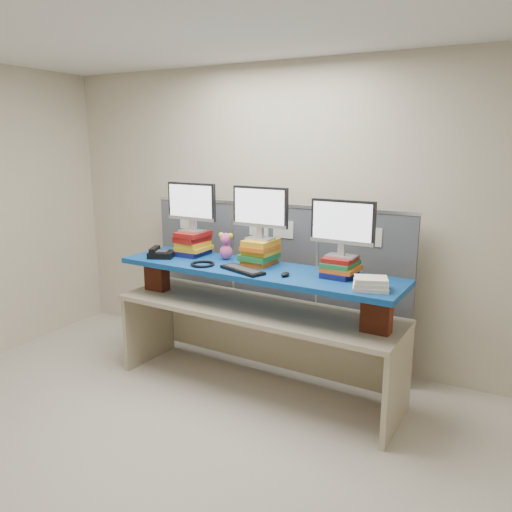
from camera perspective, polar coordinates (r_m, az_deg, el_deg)
The scene contains 18 objects.
room at distance 3.12m, azimuth -12.14°, elevation 0.12°, with size 5.00×4.00×2.80m.
cubicle_partition at distance 4.74m, azimuth 2.10°, elevation -3.11°, with size 2.60×0.06×1.53m.
desk at distance 4.21m, azimuth 0.00°, elevation -7.73°, with size 2.48×0.84×0.74m.
brick_pier_left at distance 4.67m, azimuth -11.26°, elevation -2.11°, with size 0.21×0.11×0.29m, color maroon.
brick_pier_right at distance 3.67m, azimuth 13.63°, elevation -6.37°, with size 0.21×0.11×0.29m, color maroon.
blue_board at distance 4.07m, azimuth -0.00°, elevation -1.68°, with size 2.42×0.60×0.04m, color navy.
book_stack_left at distance 4.54m, azimuth -7.21°, elevation 1.46°, with size 0.27×0.31×0.22m.
book_stack_center at distance 4.15m, azimuth 0.46°, elevation 0.46°, with size 0.28×0.32×0.21m.
book_stack_right at distance 3.86m, azimuth 9.62°, elevation -1.19°, with size 0.27×0.33×0.15m.
monitor_left at distance 4.49m, azimuth -7.38°, elevation 5.90°, with size 0.50×0.15×0.44m.
monitor_center at distance 4.09m, azimuth 0.48°, elevation 5.31°, with size 0.50×0.15×0.44m.
monitor_right at distance 3.79m, azimuth 9.86°, elevation 3.52°, with size 0.50×0.15×0.44m.
keyboard at distance 3.95m, azimuth -1.55°, elevation -1.60°, with size 0.43×0.28×0.03m.
mouse at distance 3.81m, azimuth 3.37°, elevation -2.10°, with size 0.06×0.10×0.03m, color black.
desk_phone at distance 4.51m, azimuth -10.83°, elevation 0.28°, with size 0.27×0.26×0.09m.
headset at distance 4.17m, azimuth -6.13°, elevation -0.92°, with size 0.20×0.20×0.02m, color black.
plush_toy at distance 4.34m, azimuth -3.46°, elevation 1.17°, with size 0.14×0.10×0.24m.
binder_stack at distance 3.55m, azimuth 12.98°, elevation -3.12°, with size 0.29×0.26×0.09m.
Camera 1 is at (1.97, -2.33, 2.07)m, focal length 35.00 mm.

